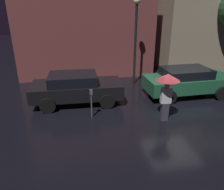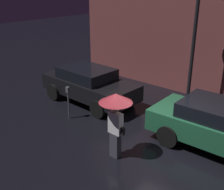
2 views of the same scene
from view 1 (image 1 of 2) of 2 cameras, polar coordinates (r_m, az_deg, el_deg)
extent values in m
plane|color=black|center=(10.67, 16.05, -3.29)|extent=(60.00, 60.00, 0.00)
cube|color=brown|center=(15.13, -6.99, 18.76)|extent=(8.69, 3.00, 7.08)
cube|color=gray|center=(18.41, 26.38, 17.94)|extent=(8.58, 3.00, 7.44)
cube|color=black|center=(10.72, -9.10, 1.43)|extent=(4.35, 1.90, 0.66)
cube|color=black|center=(10.53, -10.22, 4.21)|extent=(2.28, 1.64, 0.46)
cylinder|color=black|center=(11.76, -2.60, 1.90)|extent=(0.70, 0.22, 0.70)
cylinder|color=black|center=(10.10, -1.26, -1.65)|extent=(0.70, 0.22, 0.70)
cylinder|color=black|center=(11.76, -15.63, 1.05)|extent=(0.70, 0.22, 0.70)
cylinder|color=black|center=(10.09, -16.45, -2.65)|extent=(0.70, 0.22, 0.70)
cube|color=#1E5638|center=(12.18, 19.21, 3.10)|extent=(4.58, 1.99, 0.68)
cube|color=black|center=(11.93, 18.78, 5.60)|extent=(2.41, 1.70, 0.44)
cylinder|color=black|center=(13.74, 22.40, 3.27)|extent=(0.71, 0.22, 0.71)
cylinder|color=black|center=(12.31, 26.75, 0.40)|extent=(0.71, 0.22, 0.71)
cylinder|color=black|center=(12.49, 11.36, 2.75)|extent=(0.71, 0.22, 0.71)
cylinder|color=black|center=(10.91, 14.74, -0.51)|extent=(0.71, 0.22, 0.71)
cube|color=#383842|center=(9.31, 13.55, -4.22)|extent=(0.30, 0.20, 0.79)
cube|color=white|center=(9.02, 13.95, -0.12)|extent=(0.43, 0.21, 0.65)
sphere|color=tan|center=(8.87, 14.21, 2.47)|extent=(0.21, 0.21, 0.21)
cylinder|color=black|center=(8.93, 14.11, 1.39)|extent=(0.02, 0.02, 0.77)
cone|color=#B2333D|center=(8.76, 14.42, 4.53)|extent=(0.95, 0.95, 0.26)
cube|color=black|center=(9.18, 15.20, -0.97)|extent=(0.16, 0.10, 0.22)
cylinder|color=#4C5154|center=(9.26, -5.35, -2.92)|extent=(0.06, 0.06, 1.05)
cube|color=#4C5154|center=(9.00, -5.50, 0.73)|extent=(0.12, 0.10, 0.22)
cylinder|color=black|center=(12.89, 6.05, 12.40)|extent=(0.14, 0.14, 4.50)
sphere|color=#F9EAB7|center=(12.70, 6.54, 23.30)|extent=(0.38, 0.38, 0.38)
camera|label=2|loc=(8.39, 67.51, 11.65)|focal=45.00mm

